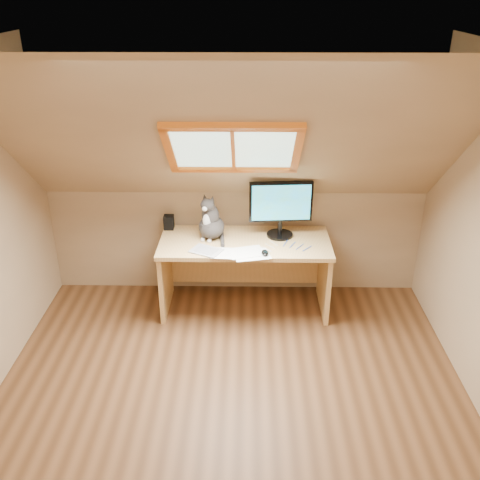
{
  "coord_description": "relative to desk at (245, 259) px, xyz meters",
  "views": [
    {
      "loc": [
        0.11,
        -2.86,
        2.75
      ],
      "look_at": [
        0.05,
        1.0,
        0.88
      ],
      "focal_mm": 40.0,
      "sensor_mm": 36.0,
      "label": 1
    }
  ],
  "objects": [
    {
      "name": "desk_speaker",
      "position": [
        -0.7,
        0.18,
        0.28
      ],
      "size": [
        0.09,
        0.09,
        0.13
      ],
      "primitive_type": "cube",
      "rotation": [
        0.0,
        0.0,
        0.0
      ],
      "color": "black",
      "rests_on": "desk"
    },
    {
      "name": "mouse",
      "position": [
        0.17,
        -0.32,
        0.23
      ],
      "size": [
        0.06,
        0.11,
        0.03
      ],
      "primitive_type": "ellipsoid",
      "rotation": [
        0.0,
        0.0,
        0.04
      ],
      "color": "black",
      "rests_on": "desk"
    },
    {
      "name": "desk",
      "position": [
        0.0,
        0.0,
        0.0
      ],
      "size": [
        1.51,
        0.66,
        0.69
      ],
      "color": "#E4AD6C",
      "rests_on": "ground"
    },
    {
      "name": "room_shell",
      "position": [
        -0.09,
        -1.54,
        0.96
      ],
      "size": [
        3.52,
        3.52,
        2.41
      ],
      "color": "tan",
      "rests_on": "ground"
    },
    {
      "name": "monitor",
      "position": [
        0.31,
        0.04,
        0.51
      ],
      "size": [
        0.56,
        0.23,
        0.51
      ],
      "color": "black",
      "rests_on": "desk"
    },
    {
      "name": "papers",
      "position": [
        -0.04,
        -0.33,
        0.22
      ],
      "size": [
        0.35,
        0.3,
        0.01
      ],
      "color": "white",
      "rests_on": "desk"
    },
    {
      "name": "ground",
      "position": [
        -0.09,
        -1.45,
        -0.47
      ],
      "size": [
        3.5,
        3.5,
        0.0
      ],
      "primitive_type": "plane",
      "color": "brown",
      "rests_on": "ground"
    },
    {
      "name": "cables",
      "position": [
        0.35,
        -0.18,
        0.22
      ],
      "size": [
        0.51,
        0.26,
        0.01
      ],
      "color": "silver",
      "rests_on": "desk"
    },
    {
      "name": "cat",
      "position": [
        -0.3,
        0.0,
        0.37
      ],
      "size": [
        0.32,
        0.35,
        0.42
      ],
      "color": "#393433",
      "rests_on": "desk"
    },
    {
      "name": "graphics_tablet",
      "position": [
        -0.33,
        -0.28,
        0.22
      ],
      "size": [
        0.31,
        0.28,
        0.01
      ],
      "primitive_type": "cube",
      "rotation": [
        0.0,
        0.0,
        -0.47
      ],
      "color": "#B2B2B7",
      "rests_on": "desk"
    }
  ]
}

